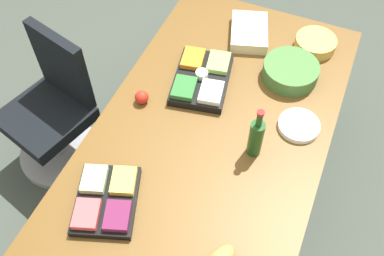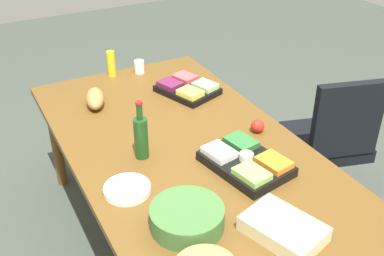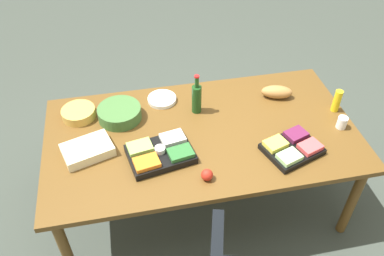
{
  "view_description": "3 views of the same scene",
  "coord_description": "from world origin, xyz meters",
  "px_view_note": "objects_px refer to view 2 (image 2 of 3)",
  "views": [
    {
      "loc": [
        1.27,
        0.43,
        2.65
      ],
      "look_at": [
        0.04,
        -0.09,
        0.82
      ],
      "focal_mm": 41.41,
      "sensor_mm": 36.0,
      "label": 1
    },
    {
      "loc": [
        -1.9,
        0.95,
        2.16
      ],
      "look_at": [
        0.05,
        -0.07,
        0.83
      ],
      "focal_mm": 44.27,
      "sensor_mm": 36.0,
      "label": 2
    },
    {
      "loc": [
        -0.48,
        -2.02,
        2.7
      ],
      "look_at": [
        -0.07,
        0.01,
        0.81
      ],
      "focal_mm": 37.36,
      "sensor_mm": 36.0,
      "label": 3
    }
  ],
  "objects_px": {
    "salad_bowl": "(187,217)",
    "paper_cup": "(139,67)",
    "conference_table": "(185,156)",
    "mustard_bottle": "(111,64)",
    "wine_bottle": "(141,136)",
    "veggie_tray": "(246,162)",
    "paper_plate_stack": "(127,189)",
    "office_chair": "(327,153)",
    "bread_loaf": "(95,98)",
    "sheet_cake": "(283,229)",
    "fruit_platter": "(188,88)",
    "apple_red": "(258,126)"
  },
  "relations": [
    {
      "from": "office_chair",
      "to": "bread_loaf",
      "type": "height_order",
      "value": "office_chair"
    },
    {
      "from": "veggie_tray",
      "to": "office_chair",
      "type": "bearing_deg",
      "value": -69.83
    },
    {
      "from": "office_chair",
      "to": "mustard_bottle",
      "type": "relative_size",
      "value": 5.44
    },
    {
      "from": "salad_bowl",
      "to": "wine_bottle",
      "type": "xyz_separation_m",
      "value": [
        0.57,
        -0.03,
        0.08
      ]
    },
    {
      "from": "veggie_tray",
      "to": "wine_bottle",
      "type": "xyz_separation_m",
      "value": [
        0.33,
        0.42,
        0.09
      ]
    },
    {
      "from": "fruit_platter",
      "to": "paper_plate_stack",
      "type": "distance_m",
      "value": 1.06
    },
    {
      "from": "salad_bowl",
      "to": "paper_cup",
      "type": "relative_size",
      "value": 3.52
    },
    {
      "from": "veggie_tray",
      "to": "bread_loaf",
      "type": "height_order",
      "value": "bread_loaf"
    },
    {
      "from": "veggie_tray",
      "to": "paper_cup",
      "type": "height_order",
      "value": "paper_cup"
    },
    {
      "from": "paper_plate_stack",
      "to": "wine_bottle",
      "type": "height_order",
      "value": "wine_bottle"
    },
    {
      "from": "salad_bowl",
      "to": "paper_cup",
      "type": "xyz_separation_m",
      "value": [
        1.55,
        -0.42,
        -0.0
      ]
    },
    {
      "from": "salad_bowl",
      "to": "paper_plate_stack",
      "type": "relative_size",
      "value": 1.44
    },
    {
      "from": "salad_bowl",
      "to": "sheet_cake",
      "type": "distance_m",
      "value": 0.4
    },
    {
      "from": "fruit_platter",
      "to": "sheet_cake",
      "type": "bearing_deg",
      "value": 169.52
    },
    {
      "from": "paper_cup",
      "to": "bread_loaf",
      "type": "bearing_deg",
      "value": 127.86
    },
    {
      "from": "veggie_tray",
      "to": "paper_plate_stack",
      "type": "relative_size",
      "value": 2.13
    },
    {
      "from": "conference_table",
      "to": "wine_bottle",
      "type": "height_order",
      "value": "wine_bottle"
    },
    {
      "from": "mustard_bottle",
      "to": "sheet_cake",
      "type": "xyz_separation_m",
      "value": [
        -1.83,
        -0.1,
        -0.05
      ]
    },
    {
      "from": "mustard_bottle",
      "to": "apple_red",
      "type": "distance_m",
      "value": 1.19
    },
    {
      "from": "mustard_bottle",
      "to": "wine_bottle",
      "type": "xyz_separation_m",
      "value": [
        -1.02,
        0.2,
        0.03
      ]
    },
    {
      "from": "veggie_tray",
      "to": "wine_bottle",
      "type": "height_order",
      "value": "wine_bottle"
    },
    {
      "from": "veggie_tray",
      "to": "sheet_cake",
      "type": "height_order",
      "value": "veggie_tray"
    },
    {
      "from": "salad_bowl",
      "to": "conference_table",
      "type": "bearing_deg",
      "value": -26.0
    },
    {
      "from": "office_chair",
      "to": "veggie_tray",
      "type": "bearing_deg",
      "value": 110.17
    },
    {
      "from": "fruit_platter",
      "to": "sheet_cake",
      "type": "xyz_separation_m",
      "value": [
        -1.35,
        0.25,
        0.0
      ]
    },
    {
      "from": "conference_table",
      "to": "apple_red",
      "type": "bearing_deg",
      "value": -98.42
    },
    {
      "from": "veggie_tray",
      "to": "wine_bottle",
      "type": "bearing_deg",
      "value": 51.5
    },
    {
      "from": "apple_red",
      "to": "conference_table",
      "type": "bearing_deg",
      "value": 81.58
    },
    {
      "from": "sheet_cake",
      "to": "salad_bowl",
      "type": "bearing_deg",
      "value": 54.15
    },
    {
      "from": "conference_table",
      "to": "paper_cup",
      "type": "distance_m",
      "value": 1.01
    },
    {
      "from": "paper_cup",
      "to": "office_chair",
      "type": "bearing_deg",
      "value": -136.97
    },
    {
      "from": "conference_table",
      "to": "salad_bowl",
      "type": "distance_m",
      "value": 0.63
    },
    {
      "from": "bread_loaf",
      "to": "office_chair",
      "type": "bearing_deg",
      "value": -115.9
    },
    {
      "from": "conference_table",
      "to": "mustard_bottle",
      "type": "relative_size",
      "value": 12.37
    },
    {
      "from": "paper_plate_stack",
      "to": "bread_loaf",
      "type": "distance_m",
      "value": 0.9
    },
    {
      "from": "veggie_tray",
      "to": "paper_cup",
      "type": "relative_size",
      "value": 5.2
    },
    {
      "from": "salad_bowl",
      "to": "fruit_platter",
      "type": "distance_m",
      "value": 1.25
    },
    {
      "from": "conference_table",
      "to": "fruit_platter",
      "type": "height_order",
      "value": "fruit_platter"
    },
    {
      "from": "bread_loaf",
      "to": "apple_red",
      "type": "distance_m",
      "value": 1.01
    },
    {
      "from": "fruit_platter",
      "to": "paper_cup",
      "type": "xyz_separation_m",
      "value": [
        0.44,
        0.16,
        0.01
      ]
    },
    {
      "from": "paper_cup",
      "to": "sheet_cake",
      "type": "bearing_deg",
      "value": 177.06
    },
    {
      "from": "mustard_bottle",
      "to": "wine_bottle",
      "type": "relative_size",
      "value": 0.55
    },
    {
      "from": "office_chair",
      "to": "paper_plate_stack",
      "type": "xyz_separation_m",
      "value": [
        -0.23,
        1.48,
        0.4
      ]
    },
    {
      "from": "wine_bottle",
      "to": "sheet_cake",
      "type": "bearing_deg",
      "value": -159.93
    },
    {
      "from": "paper_cup",
      "to": "paper_plate_stack",
      "type": "bearing_deg",
      "value": 155.34
    },
    {
      "from": "conference_table",
      "to": "fruit_platter",
      "type": "relative_size",
      "value": 5.1
    },
    {
      "from": "conference_table",
      "to": "salad_bowl",
      "type": "relative_size",
      "value": 6.97
    },
    {
      "from": "mustard_bottle",
      "to": "bread_loaf",
      "type": "xyz_separation_m",
      "value": [
        -0.38,
        0.24,
        -0.04
      ]
    },
    {
      "from": "mustard_bottle",
      "to": "bread_loaf",
      "type": "bearing_deg",
      "value": 147.45
    },
    {
      "from": "office_chair",
      "to": "wine_bottle",
      "type": "bearing_deg",
      "value": 89.7
    }
  ]
}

